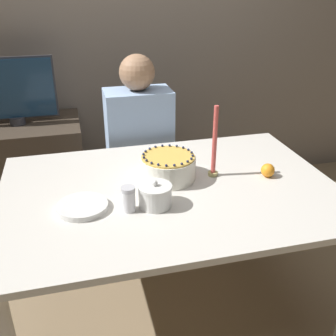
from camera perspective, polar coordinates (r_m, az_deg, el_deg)
The scene contains 12 objects.
ground_plane at distance 2.24m, azimuth 0.28°, elevation -19.21°, with size 12.00×12.00×0.00m, color #8C7556.
wall_behind at distance 2.97m, azimuth -6.87°, elevation 20.16°, with size 8.00×0.05×2.60m.
dining_table at distance 1.85m, azimuth 0.32°, elevation -5.38°, with size 1.53×1.06×0.72m.
cake at distance 1.86m, azimuth 0.00°, elevation 0.11°, with size 0.26×0.26×0.13m.
sugar_bowl at distance 1.64m, azimuth -1.89°, elevation -4.01°, with size 0.14×0.14×0.12m.
sugar_shaker at distance 1.61m, azimuth -5.76°, elevation -4.47°, with size 0.06×0.06×0.11m.
plate_stack at distance 1.68m, azimuth -12.32°, elevation -5.47°, with size 0.21×0.21×0.02m.
candle at distance 1.86m, azimuth 6.74°, elevation 3.00°, with size 0.05×0.05×0.35m.
orange_fruit_0 at distance 1.95m, azimuth 14.28°, elevation -0.32°, with size 0.07×0.07×0.07m.
person_man_blue_shirt at distance 2.53m, azimuth -4.07°, elevation 0.91°, with size 0.40×0.34×1.20m.
side_cabinet at distance 2.92m, azimuth -19.81°, elevation -0.67°, with size 0.79×0.53×0.72m.
tv_monitor at distance 2.72m, azimuth -21.66°, elevation 10.43°, with size 0.54×0.10×0.43m.
Camera 1 is at (-0.40, -1.53, 1.59)m, focal length 42.00 mm.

